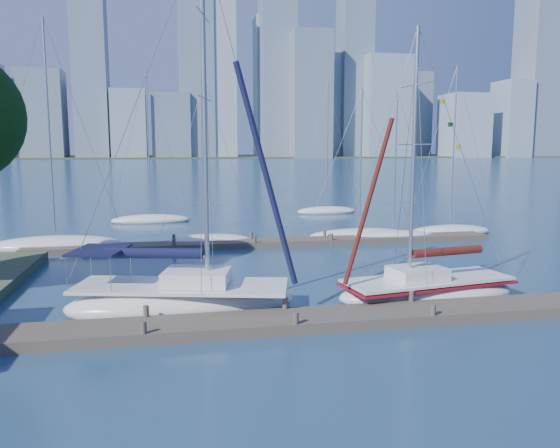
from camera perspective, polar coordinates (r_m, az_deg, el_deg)
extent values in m
plane|color=navy|center=(19.70, 1.07, -10.69)|extent=(700.00, 700.00, 0.00)
cube|color=#483F34|center=(19.64, 1.07, -10.14)|extent=(26.00, 2.00, 0.40)
cube|color=#483F34|center=(35.28, -1.22, -1.97)|extent=(30.00, 1.80, 0.36)
cube|color=#38472D|center=(338.31, -10.49, 6.89)|extent=(800.00, 100.00, 1.50)
ellipsoid|color=silver|center=(21.82, -10.22, -8.23)|extent=(9.26, 4.87, 1.55)
cube|color=silver|center=(21.62, -10.27, -6.39)|extent=(8.57, 4.50, 0.12)
cube|color=silver|center=(21.41, -8.66, -5.51)|extent=(2.85, 2.41, 0.57)
cylinder|color=silver|center=(20.77, -7.89, 11.15)|extent=(0.19, 0.19, 12.89)
cylinder|color=silver|center=(21.62, -13.09, -3.25)|extent=(4.09, 1.08, 0.10)
cylinder|color=black|center=(21.60, -13.09, -2.98)|extent=(3.84, 1.30, 0.41)
cube|color=black|center=(22.24, -18.37, -2.60)|extent=(2.38, 2.82, 0.08)
ellipsoid|color=silver|center=(23.81, 15.13, -7.08)|extent=(8.00, 3.71, 1.35)
cube|color=silver|center=(23.65, 15.19, -5.61)|extent=(7.41, 3.42, 0.11)
cube|color=silver|center=(23.28, 14.12, -4.99)|extent=(2.39, 1.96, 0.50)
cylinder|color=silver|center=(22.50, 13.78, 6.80)|extent=(0.16, 0.16, 10.05)
cylinder|color=silver|center=(23.97, 17.08, -2.97)|extent=(3.62, 0.67, 0.09)
cylinder|color=#420E0E|center=(23.96, 17.09, -2.76)|extent=(3.37, 0.89, 0.36)
cube|color=maroon|center=(23.69, 15.17, -5.97)|extent=(7.59, 3.55, 0.09)
ellipsoid|color=silver|center=(36.83, -22.38, -2.08)|extent=(8.38, 4.16, 1.23)
cylinder|color=silver|center=(36.34, -23.01, 9.38)|extent=(0.13, 0.13, 12.89)
ellipsoid|color=silver|center=(36.04, -7.59, -1.82)|extent=(6.00, 2.13, 0.98)
cylinder|color=silver|center=(35.51, -7.76, 7.04)|extent=(0.11, 0.11, 9.68)
ellipsoid|color=silver|center=(38.68, 8.29, -1.16)|extent=(7.44, 2.94, 0.98)
cylinder|color=silver|center=(38.19, 8.45, 6.83)|extent=(0.11, 0.11, 9.33)
ellipsoid|color=silver|center=(38.23, 11.74, -1.36)|extent=(6.36, 3.93, 0.96)
cylinder|color=silver|center=(37.74, 11.97, 6.49)|extent=(0.10, 0.10, 9.06)
ellipsoid|color=silver|center=(41.69, 17.34, -0.77)|extent=(6.51, 3.07, 1.02)
cylinder|color=silver|center=(41.23, 17.71, 7.88)|extent=(0.11, 0.11, 11.08)
ellipsoid|color=silver|center=(47.32, -13.34, 0.39)|extent=(6.83, 3.72, 1.00)
cylinder|color=silver|center=(46.91, -13.61, 8.33)|extent=(0.11, 0.11, 11.63)
ellipsoid|color=silver|center=(52.53, 4.89, 1.33)|extent=(5.92, 2.45, 0.98)
cylinder|color=silver|center=(52.17, 4.98, 8.35)|extent=(0.11, 0.11, 11.41)
cube|color=slate|center=(313.16, -23.60, 10.41)|extent=(22.44, 17.63, 45.28)
cube|color=#95A7B3|center=(330.70, -18.91, 9.39)|extent=(13.37, 17.61, 32.61)
cube|color=#7E93A3|center=(304.17, -15.46, 9.99)|extent=(17.88, 19.81, 35.84)
cube|color=slate|center=(305.11, -11.30, 10.00)|extent=(20.27, 16.86, 34.66)
cube|color=#95A7B3|center=(310.91, -6.56, 14.81)|extent=(19.60, 14.99, 85.95)
cube|color=#7E93A3|center=(329.42, -1.30, 13.97)|extent=(14.85, 17.46, 80.13)
cube|color=slate|center=(307.29, 3.16, 13.25)|extent=(21.38, 18.95, 68.01)
cube|color=#95A7B3|center=(327.96, 5.98, 12.08)|extent=(13.08, 17.11, 58.81)
cube|color=#7E93A3|center=(321.74, 11.03, 11.87)|extent=(25.84, 18.80, 56.66)
cube|color=slate|center=(361.39, 13.89, 10.98)|extent=(15.74, 17.52, 51.97)
cube|color=#95A7B3|center=(341.59, 18.67, 9.68)|extent=(22.58, 23.94, 36.54)
cube|color=#7E93A3|center=(357.78, 22.99, 10.03)|extent=(15.99, 21.38, 44.68)
cube|color=slate|center=(373.44, 25.48, 13.69)|extent=(22.76, 23.60, 95.44)
cube|color=#95A7B3|center=(403.85, 26.86, 10.95)|extent=(15.58, 17.08, 64.96)
cube|color=slate|center=(314.35, -19.24, 16.09)|extent=(17.01, 18.00, 104.85)
cube|color=slate|center=(311.88, -8.76, 16.39)|extent=(18.43, 18.00, 103.63)
cube|color=slate|center=(316.52, -0.26, 15.60)|extent=(19.09, 18.00, 95.35)
cube|color=slate|center=(327.82, 7.77, 15.15)|extent=(17.48, 18.00, 94.09)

